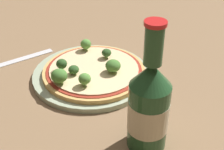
# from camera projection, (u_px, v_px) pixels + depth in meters

# --- Properties ---
(ground_plane) EXTENTS (3.00, 3.00, 0.00)m
(ground_plane) POSITION_uv_depth(u_px,v_px,m) (98.00, 75.00, 0.72)
(ground_plane) COLOR #846647
(plate) EXTENTS (0.26, 0.26, 0.01)m
(plate) POSITION_uv_depth(u_px,v_px,m) (92.00, 74.00, 0.71)
(plate) COLOR #A3B293
(plate) RESTS_ON ground_plane
(pizza) EXTENTS (0.23, 0.23, 0.01)m
(pizza) POSITION_uv_depth(u_px,v_px,m) (95.00, 71.00, 0.70)
(pizza) COLOR tan
(pizza) RESTS_ON plate
(broccoli_floret_0) EXTENTS (0.02, 0.02, 0.02)m
(broccoli_floret_0) POSITION_uv_depth(u_px,v_px,m) (74.00, 70.00, 0.67)
(broccoli_floret_0) COLOR #89A866
(broccoli_floret_0) RESTS_ON pizza
(broccoli_floret_1) EXTENTS (0.03, 0.03, 0.03)m
(broccoli_floret_1) POSITION_uv_depth(u_px,v_px,m) (59.00, 76.00, 0.64)
(broccoli_floret_1) COLOR #89A866
(broccoli_floret_1) RESTS_ON pizza
(broccoli_floret_2) EXTENTS (0.03, 0.03, 0.03)m
(broccoli_floret_2) POSITION_uv_depth(u_px,v_px,m) (86.00, 44.00, 0.76)
(broccoli_floret_2) COLOR #89A866
(broccoli_floret_2) RESTS_ON pizza
(broccoli_floret_3) EXTENTS (0.02, 0.02, 0.02)m
(broccoli_floret_3) POSITION_uv_depth(u_px,v_px,m) (107.00, 53.00, 0.73)
(broccoli_floret_3) COLOR #89A866
(broccoli_floret_3) RESTS_ON pizza
(broccoli_floret_4) EXTENTS (0.03, 0.03, 0.03)m
(broccoli_floret_4) POSITION_uv_depth(u_px,v_px,m) (85.00, 79.00, 0.63)
(broccoli_floret_4) COLOR #89A866
(broccoli_floret_4) RESTS_ON pizza
(broccoli_floret_5) EXTENTS (0.02, 0.02, 0.03)m
(broccoli_floret_5) POSITION_uv_depth(u_px,v_px,m) (62.00, 64.00, 0.68)
(broccoli_floret_5) COLOR #89A866
(broccoli_floret_5) RESTS_ON pizza
(broccoli_floret_6) EXTENTS (0.03, 0.03, 0.03)m
(broccoli_floret_6) POSITION_uv_depth(u_px,v_px,m) (113.00, 66.00, 0.67)
(broccoli_floret_6) COLOR #89A866
(broccoli_floret_6) RESTS_ON pizza
(beer_bottle) EXTENTS (0.07, 0.07, 0.23)m
(beer_bottle) POSITION_uv_depth(u_px,v_px,m) (149.00, 106.00, 0.49)
(beer_bottle) COLOR #234C28
(beer_bottle) RESTS_ON ground_plane
(fork) EXTENTS (0.07, 0.17, 0.00)m
(fork) POSITION_uv_depth(u_px,v_px,m) (21.00, 59.00, 0.78)
(fork) COLOR silver
(fork) RESTS_ON ground_plane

